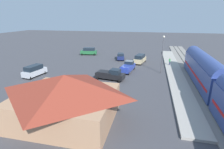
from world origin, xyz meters
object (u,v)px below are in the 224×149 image
(pickup_black, at_px, (111,75))
(light_pole_near_platform, at_px, (163,50))
(suv_green, at_px, (89,51))
(station_building, at_px, (66,97))
(suv_tan, at_px, (140,59))
(pickup_blue, at_px, (128,67))
(pedestrian_on_platform, at_px, (170,61))
(suv_silver, at_px, (34,71))
(sedan_navy, at_px, (121,56))

(pickup_black, distance_m, light_pole_near_platform, 11.91)
(pickup_black, bearing_deg, suv_green, -60.51)
(station_building, distance_m, suv_tan, 28.62)
(suv_green, xyz_separation_m, pickup_blue, (-14.15, 14.72, -0.12))
(light_pole_near_platform, bearing_deg, pedestrian_on_platform, -109.56)
(pickup_blue, distance_m, suv_tan, 7.94)
(suv_silver, distance_m, pickup_black, 15.27)
(pickup_black, bearing_deg, pickup_blue, -112.03)
(suv_silver, distance_m, light_pole_near_platform, 25.99)
(sedan_navy, height_order, suv_tan, suv_tan)
(station_building, distance_m, pickup_blue, 20.72)
(pedestrian_on_platform, height_order, suv_tan, suv_tan)
(pedestrian_on_platform, bearing_deg, suv_tan, -10.50)
(pickup_black, bearing_deg, light_pole_near_platform, -146.16)
(pickup_blue, bearing_deg, station_building, 78.07)
(pickup_blue, relative_size, suv_tan, 1.08)
(suv_green, relative_size, pickup_blue, 0.91)
(pickup_blue, relative_size, suv_silver, 1.09)
(pickup_black, bearing_deg, sedan_navy, -86.49)
(suv_tan, distance_m, light_pole_near_platform, 9.65)
(sedan_navy, distance_m, suv_silver, 22.87)
(sedan_navy, height_order, pickup_blue, pickup_blue)
(suv_green, relative_size, suv_tan, 0.99)
(sedan_navy, relative_size, pickup_black, 0.84)
(suv_tan, relative_size, pickup_black, 0.92)
(suv_silver, height_order, pickup_black, suv_silver)
(sedan_navy, relative_size, suv_silver, 0.92)
(station_building, height_order, pickup_blue, station_building)
(station_building, relative_size, light_pole_near_platform, 1.47)
(suv_silver, xyz_separation_m, pickup_black, (-15.21, -1.31, -0.12))
(pedestrian_on_platform, relative_size, pickup_black, 0.30)
(pedestrian_on_platform, xyz_separation_m, suv_green, (23.25, -8.36, -0.13))
(suv_tan, xyz_separation_m, suv_silver, (19.64, 15.00, 0.00))
(suv_green, xyz_separation_m, pickup_black, (-11.72, 20.73, -0.12))
(pedestrian_on_platform, distance_m, pickup_blue, 11.11)
(pickup_blue, height_order, pickup_black, same)
(station_building, height_order, suv_silver, station_building)
(station_building, bearing_deg, light_pole_near_platform, -118.68)
(pedestrian_on_platform, relative_size, sedan_navy, 0.36)
(light_pole_near_platform, bearing_deg, suv_silver, 17.16)
(suv_tan, bearing_deg, pickup_black, 72.08)
(station_building, height_order, light_pole_near_platform, light_pole_near_platform)
(station_building, xyz_separation_m, sedan_navy, (-0.82, -30.81, -1.93))
(suv_tan, bearing_deg, pedestrian_on_platform, 169.50)
(suv_green, height_order, light_pole_near_platform, light_pole_near_platform)
(station_building, xyz_separation_m, pedestrian_on_platform, (-13.36, -26.56, -1.53))
(pedestrian_on_platform, bearing_deg, suv_green, -19.77)
(suv_tan, height_order, light_pole_near_platform, light_pole_near_platform)
(sedan_navy, relative_size, light_pole_near_platform, 0.61)
(pedestrian_on_platform, relative_size, pickup_blue, 0.30)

